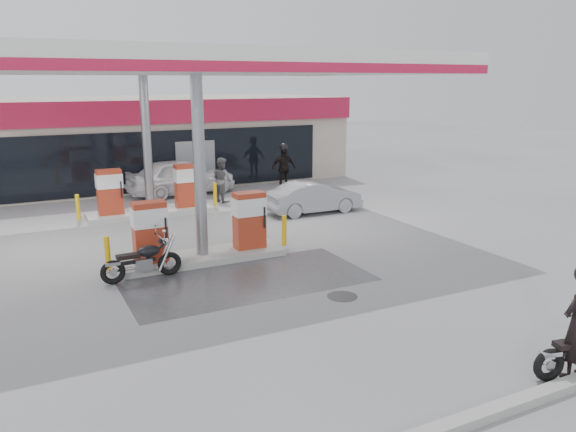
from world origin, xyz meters
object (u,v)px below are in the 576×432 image
pump_island_far (150,196)px  hatchback_silver (314,197)px  pump_island_near (202,235)px  attendant (222,180)px  biker_walking (284,168)px  sedan_white (181,176)px  parked_motorcycle (143,262)px

pump_island_far → hatchback_silver: (5.52, -2.40, -0.12)m
pump_island_far → pump_island_near: bearing=-90.0°
pump_island_far → attendant: 3.33m
pump_island_far → biker_walking: (6.55, 2.20, 0.27)m
pump_island_near → biker_walking: 10.50m
hatchback_silver → sedan_white: bearing=32.5°
pump_island_near → biker_walking: (6.55, 8.20, 0.27)m
pump_island_near → pump_island_far: 6.00m
pump_island_near → hatchback_silver: (5.52, 3.60, -0.12)m
pump_island_far → biker_walking: biker_walking is taller
pump_island_far → sedan_white: bearing=56.6°
pump_island_near → parked_motorcycle: 1.98m
pump_island_far → hatchback_silver: size_ratio=1.44×
biker_walking → sedan_white: bearing=167.8°
biker_walking → pump_island_far: bearing=-161.0°
pump_island_far → biker_walking: 6.91m
attendant → biker_walking: biker_walking is taller
pump_island_far → attendant: attendant is taller
parked_motorcycle → biker_walking: size_ratio=1.02×
parked_motorcycle → hatchback_silver: 8.53m
attendant → hatchback_silver: 4.15m
parked_motorcycle → attendant: size_ratio=1.11×
sedan_white → hatchback_silver: size_ratio=1.29×
parked_motorcycle → sedan_white: size_ratio=0.44×
pump_island_near → attendant: (3.17, 7.00, 0.20)m
parked_motorcycle → sedan_white: (3.90, 9.99, 0.33)m
pump_island_near → hatchback_silver: size_ratio=1.44×
pump_island_near → parked_motorcycle: pump_island_near is taller
sedan_white → hatchback_silver: bearing=-154.5°
pump_island_near → parked_motorcycle: (-1.79, -0.79, -0.25)m
sedan_white → attendant: bearing=-160.2°
parked_motorcycle → attendant: bearing=55.8°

